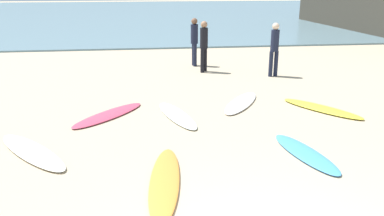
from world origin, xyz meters
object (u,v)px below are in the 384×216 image
at_px(beachgoer_near, 274,47).
at_px(beachgoer_mid, 194,39).
at_px(surfboard_0, 305,153).
at_px(surfboard_1, 32,152).
at_px(surfboard_4, 322,108).
at_px(surfboard_5, 241,103).
at_px(surfboard_3, 109,115).
at_px(surfboard_6, 165,181).
at_px(surfboard_2, 177,115).
at_px(beachgoer_far, 204,44).

relative_size(beachgoer_near, beachgoer_mid, 1.01).
xyz_separation_m(surfboard_0, surfboard_1, (-5.27, 0.72, 0.01)).
height_order(surfboard_4, beachgoer_mid, beachgoer_mid).
distance_m(surfboard_5, beachgoer_near, 3.67).
relative_size(surfboard_1, surfboard_4, 1.07).
xyz_separation_m(surfboard_3, surfboard_6, (1.18, -3.56, 0.00)).
xyz_separation_m(beachgoer_near, beachgoer_mid, (-2.49, 2.07, -0.01)).
bearing_deg(surfboard_4, surfboard_2, 145.98).
relative_size(surfboard_0, surfboard_3, 0.86).
relative_size(surfboard_6, beachgoer_near, 1.41).
xyz_separation_m(surfboard_2, surfboard_5, (1.82, 0.82, -0.00)).
distance_m(surfboard_6, beachgoer_mid, 9.39).
bearing_deg(beachgoer_near, surfboard_3, -158.56).
distance_m(surfboard_1, surfboard_2, 3.50).
distance_m(surfboard_1, beachgoer_near, 8.79).
distance_m(surfboard_1, surfboard_6, 2.91).
relative_size(surfboard_3, beachgoer_far, 1.26).
xyz_separation_m(surfboard_3, surfboard_5, (3.50, 0.56, 0.00)).
bearing_deg(surfboard_4, beachgoer_far, 81.87).
bearing_deg(surfboard_3, surfboard_6, -31.08).
distance_m(beachgoer_near, beachgoer_mid, 3.24).
bearing_deg(beachgoer_mid, surfboard_1, 144.00).
bearing_deg(surfboard_1, beachgoer_mid, -157.52).
bearing_deg(surfboard_6, surfboard_4, -135.52).
height_order(surfboard_4, beachgoer_far, beachgoer_far).
bearing_deg(surfboard_3, surfboard_4, 38.43).
distance_m(surfboard_2, beachgoer_near, 5.40).
distance_m(beachgoer_near, beachgoer_far, 2.48).
xyz_separation_m(surfboard_0, surfboard_6, (-2.77, -0.77, 0.00)).
bearing_deg(surfboard_5, beachgoer_near, 88.88).
distance_m(surfboard_2, surfboard_4, 3.77).
xyz_separation_m(surfboard_5, beachgoer_mid, (-0.62, 5.06, 0.99)).
xyz_separation_m(surfboard_4, surfboard_6, (-4.27, -3.35, -0.00)).
height_order(surfboard_4, surfboard_5, surfboard_4).
relative_size(surfboard_0, beachgoer_mid, 1.09).
height_order(surfboard_2, surfboard_5, surfboard_2).
distance_m(surfboard_3, beachgoer_mid, 6.40).
relative_size(surfboard_2, surfboard_4, 0.96).
relative_size(surfboard_1, surfboard_2, 1.11).
xyz_separation_m(surfboard_6, beachgoer_mid, (1.70, 9.18, 0.99)).
relative_size(surfboard_4, surfboard_6, 0.88).
relative_size(surfboard_0, surfboard_6, 0.77).
distance_m(surfboard_6, beachgoer_far, 8.35).
height_order(surfboard_1, surfboard_4, same).
bearing_deg(beachgoer_near, surfboard_2, -146.16).
bearing_deg(beachgoer_far, surfboard_1, -175.94).
bearing_deg(surfboard_6, beachgoer_near, -114.16).
bearing_deg(surfboard_4, surfboard_3, 143.06).
height_order(surfboard_3, surfboard_6, surfboard_6).
xyz_separation_m(surfboard_4, surfboard_5, (-1.95, 0.77, -0.01)).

